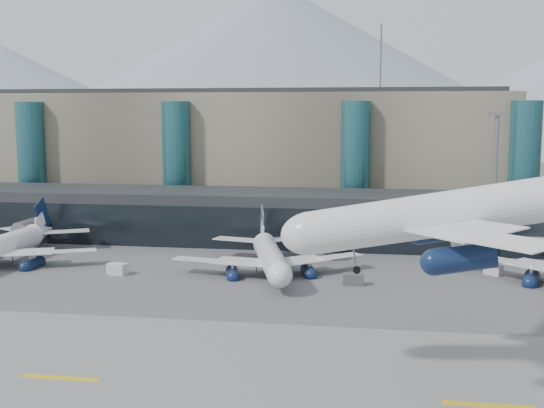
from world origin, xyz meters
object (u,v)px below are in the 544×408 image
Objects in this scene: hero_jet at (484,198)px; veh_a at (117,269)px; veh_d at (448,262)px; lightmast_mid at (495,177)px; jet_parked_left at (7,238)px; jet_parked_mid at (269,247)px; veh_g at (493,270)px; veh_c at (353,279)px.

hero_jet reaches higher than veh_a.
veh_a is 54.19m from veh_d.
hero_jet is at bearing -100.13° from lightmast_mid.
jet_parked_left is 45.45m from jet_parked_mid.
jet_parked_left reaches higher than veh_g.
jet_parked_mid is at bearing -136.32° from veh_g.
jet_parked_mid reaches higher than veh_g.
hero_jet is 50.50m from veh_g.
hero_jet is (-10.56, -59.12, 3.43)m from lightmast_mid.
jet_parked_mid is 15.62m from veh_c.
jet_parked_mid is (-37.19, -15.73, -10.46)m from lightmast_mid.
lightmast_mid reaches higher than hero_jet.
lightmast_mid is 41.71m from jet_parked_mid.
lightmast_mid is at bearing -77.68° from jet_parked_left.
jet_parked_mid reaches higher than veh_c.
lightmast_mid is at bearing -10.11° from veh_d.
veh_c is (13.84, -6.53, -3.11)m from jet_parked_mid.
jet_parked_left is (-72.08, 43.50, -13.68)m from hero_jet.
veh_c is (-12.78, 36.86, -16.99)m from hero_jet.
veh_d is 1.06× the size of veh_g.
veh_a is at bearing 175.76° from veh_c.
veh_a is at bearing -133.09° from veh_g.
lightmast_mid is 8.26× the size of veh_a.
jet_parked_mid is 11.36× the size of veh_d.
veh_g is (35.54, 3.30, -3.18)m from jet_parked_mid.
veh_g is at bearing 23.11° from veh_a.
lightmast_mid is at bearing -82.32° from jet_parked_mid.
veh_d is at bearing -135.55° from lightmast_mid.
jet_parked_left reaches higher than jet_parked_mid.
hero_jet is at bearing -62.43° from veh_g.
veh_c is (-23.35, -22.26, -13.56)m from lightmast_mid.
lightmast_mid is at bearing 40.88° from veh_c.
veh_d is at bearing 85.10° from hero_jet.
jet_parked_mid is 10.60× the size of veh_c.
jet_parked_mid is (-26.63, 43.39, -13.88)m from hero_jet.
veh_d is (2.42, 51.12, -17.02)m from hero_jet.
jet_parked_mid is 12.09× the size of veh_g.
jet_parked_left is at bearing -169.30° from lightmast_mid.
jet_parked_left is at bearing 74.61° from jet_parked_mid.
jet_parked_mid is (45.45, -0.11, -0.20)m from jet_parked_left.
veh_g is (59.03, 8.86, -0.09)m from veh_a.
veh_d is 7.86m from veh_g.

